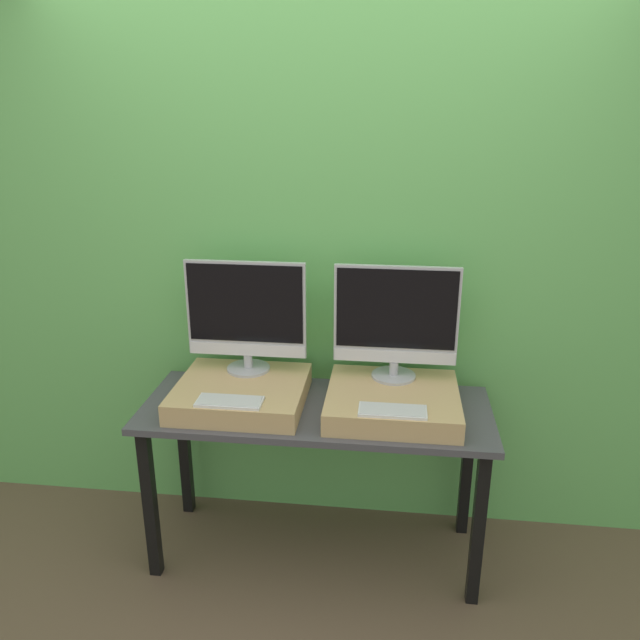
# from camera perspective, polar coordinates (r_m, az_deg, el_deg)

# --- Properties ---
(ground_plane) EXTENTS (12.00, 12.00, 0.00)m
(ground_plane) POSITION_cam_1_polar(r_m,az_deg,el_deg) (2.94, -1.13, -23.88)
(ground_plane) COLOR brown
(wall_back) EXTENTS (8.00, 0.04, 2.60)m
(wall_back) POSITION_cam_1_polar(r_m,az_deg,el_deg) (2.88, 0.51, 5.03)
(wall_back) COLOR #66B75B
(wall_back) RESTS_ON ground_plane
(workbench) EXTENTS (1.51, 0.58, 0.76)m
(workbench) POSITION_cam_1_polar(r_m,az_deg,el_deg) (2.78, -0.37, -9.71)
(workbench) COLOR #47474C
(workbench) RESTS_ON ground_plane
(wooden_riser_left) EXTENTS (0.56, 0.51, 0.09)m
(wooden_riser_left) POSITION_cam_1_polar(r_m,az_deg,el_deg) (2.77, -7.22, -6.64)
(wooden_riser_left) COLOR tan
(wooden_riser_left) RESTS_ON workbench
(monitor_left) EXTENTS (0.54, 0.20, 0.51)m
(monitor_left) POSITION_cam_1_polar(r_m,az_deg,el_deg) (2.78, -6.77, 0.54)
(monitor_left) COLOR #B2B2B7
(monitor_left) RESTS_ON wooden_riser_left
(keyboard_left) EXTENTS (0.27, 0.11, 0.01)m
(keyboard_left) POSITION_cam_1_polar(r_m,az_deg,el_deg) (2.58, -8.27, -7.38)
(keyboard_left) COLOR silver
(keyboard_left) RESTS_ON wooden_riser_left
(wooden_riser_right) EXTENTS (0.56, 0.51, 0.09)m
(wooden_riser_right) POSITION_cam_1_polar(r_m,az_deg,el_deg) (2.69, 6.66, -7.39)
(wooden_riser_right) COLOR tan
(wooden_riser_right) RESTS_ON workbench
(monitor_right) EXTENTS (0.54, 0.20, 0.51)m
(monitor_right) POSITION_cam_1_polar(r_m,az_deg,el_deg) (2.71, 6.95, -0.01)
(monitor_right) COLOR #B2B2B7
(monitor_right) RESTS_ON wooden_riser_right
(keyboard_right) EXTENTS (0.27, 0.11, 0.01)m
(keyboard_right) POSITION_cam_1_polar(r_m,az_deg,el_deg) (2.50, 6.66, -8.23)
(keyboard_right) COLOR silver
(keyboard_right) RESTS_ON wooden_riser_right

